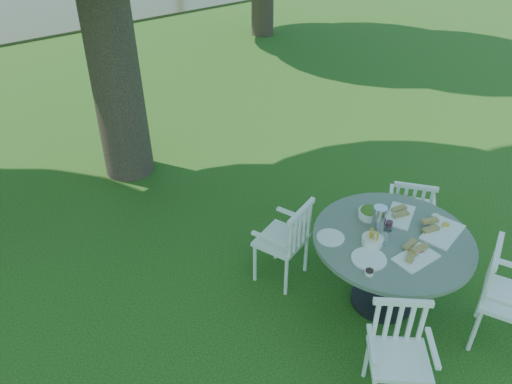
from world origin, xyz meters
The scene contains 7 objects.
ground centered at (0.00, 0.00, 0.00)m, with size 140.00×140.00×0.00m, color #143B0C.
table centered at (0.59, -0.94, 0.61)m, with size 1.35×1.35×0.76m.
chair_ne centered at (1.40, -0.54, 0.48)m, with size 0.56×0.56×0.82m.
chair_nw centered at (0.10, -0.19, 0.51)m, with size 0.55×0.54×0.87m.
chair_sw centered at (-0.06, -1.58, 0.49)m, with size 0.58×0.58×0.84m.
chair_se centered at (0.97, -1.75, 0.55)m, with size 0.61×0.60×0.93m.
tableware centered at (0.58, -0.87, 0.81)m, with size 1.16×0.83×0.23m.
Camera 1 is at (-2.31, -2.84, 3.43)m, focal length 35.00 mm.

